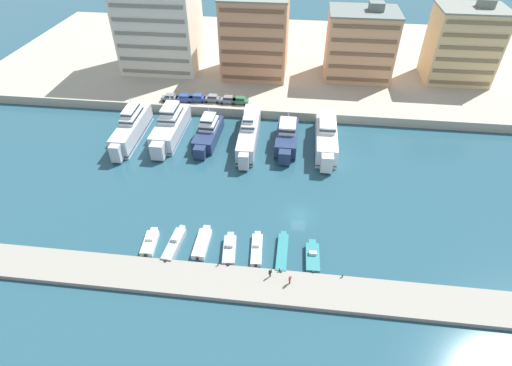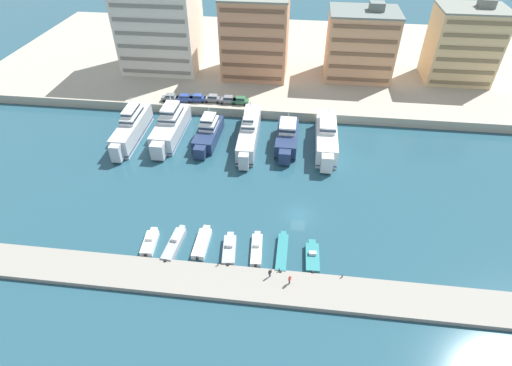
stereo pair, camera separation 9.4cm
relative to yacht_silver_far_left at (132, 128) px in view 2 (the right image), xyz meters
name	(u,v)px [view 2 (the right image)]	position (x,y,z in m)	size (l,w,h in m)	color
ground_plane	(299,215)	(37.54, -20.64, -2.61)	(400.00, 400.00, 0.00)	#234C5B
quay_promenade	(307,60)	(37.54, 46.86, -1.51)	(180.00, 70.00, 2.19)	#ADA38E
pier_dock	(295,290)	(37.54, -36.52, -2.23)	(120.00, 5.97, 0.75)	gray
yacht_silver_far_left	(132,128)	(0.00, 0.00, 0.00)	(3.98, 19.50, 8.61)	silver
yacht_silver_left	(170,126)	(8.23, 1.80, -0.08)	(5.14, 19.09, 8.64)	silver
yacht_navy_mid_left	(208,132)	(16.80, 1.23, -0.67)	(4.79, 15.32, 7.18)	navy
yacht_silver_center_left	(249,132)	(25.78, 1.93, -0.22)	(4.24, 22.17, 8.08)	silver
yacht_navy_center	(287,137)	(34.07, 1.19, -0.60)	(4.55, 15.31, 6.79)	navy
yacht_white_center_right	(326,137)	(42.37, 1.74, -0.21)	(4.35, 19.91, 7.52)	white
motorboat_white_far_left	(150,242)	(13.94, -30.28, -2.12)	(2.30, 6.07, 1.41)	white
motorboat_grey_left	(174,244)	(17.96, -30.24, -2.07)	(2.36, 7.90, 1.59)	#9EA3A8
motorboat_white_mid_left	(202,243)	(22.31, -29.40, -2.12)	(2.07, 7.16, 0.96)	white
motorboat_grey_center_left	(229,250)	(26.92, -30.35, -2.04)	(2.56, 6.91, 1.64)	#9EA3A8
motorboat_white_center	(257,249)	(31.14, -29.55, -2.22)	(2.10, 7.29, 1.28)	white
motorboat_teal_center_right	(282,252)	(35.20, -29.80, -2.18)	(1.66, 8.55, 0.88)	teal
motorboat_teal_mid_right	(312,257)	(39.93, -30.26, -2.12)	(2.25, 6.73, 1.42)	teal
car_grey_far_left	(170,97)	(4.67, 14.05, 0.56)	(4.16, 2.03, 1.80)	slate
car_blue_left	(185,98)	(8.21, 14.20, 0.56)	(4.17, 2.07, 1.80)	#28428E
car_blue_mid_left	(198,98)	(11.36, 14.61, 0.56)	(4.14, 2.01, 1.80)	#28428E
car_grey_center_left	(213,98)	(15.07, 14.89, 0.56)	(4.11, 1.95, 1.80)	slate
car_grey_center	(228,99)	(18.93, 14.66, 0.56)	(4.14, 2.00, 1.80)	slate
car_green_center_right	(240,100)	(21.91, 14.61, 0.56)	(4.13, 1.97, 1.80)	#2D6642
apartment_block_far_left	(159,17)	(-2.75, 34.59, 13.23)	(20.73, 15.97, 29.19)	silver
apartment_block_left	(255,35)	(23.37, 33.20, 9.88)	(17.16, 14.71, 22.46)	tan
apartment_block_mid_left	(360,44)	(50.79, 34.61, 8.21)	(17.44, 13.10, 19.12)	tan
apartment_block_center_left	(463,45)	(76.70, 35.72, 8.86)	(16.51, 12.40, 20.40)	#E0BC84
pedestrian_near_edge	(270,272)	(33.74, -34.95, -0.89)	(0.46, 0.50, 1.64)	#282D3D
pedestrian_mid_deck	(290,279)	(36.66, -35.83, -0.81)	(0.41, 0.64, 1.77)	#282D3D
bollard_west	(218,264)	(25.78, -33.78, -1.53)	(0.20, 0.20, 0.61)	#2D2D33
bollard_west_mid	(279,270)	(35.03, -33.78, -1.53)	(0.20, 0.20, 0.61)	#2D2D33
bollard_east_mid	(342,276)	(44.27, -33.78, -1.53)	(0.20, 0.20, 0.61)	#2D2D33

